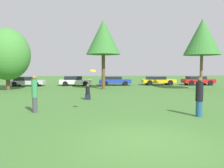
{
  "coord_description": "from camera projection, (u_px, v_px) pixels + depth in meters",
  "views": [
    {
      "loc": [
        -1.54,
        -6.76,
        2.29
      ],
      "look_at": [
        -0.62,
        4.83,
        1.45
      ],
      "focal_mm": 35.45,
      "sensor_mm": 36.0,
      "label": 1
    }
  ],
  "objects": [
    {
      "name": "frisbee",
      "position": [
        93.0,
        71.0,
        11.12
      ],
      "size": [
        0.29,
        0.28,
        0.12
      ],
      "color": "yellow"
    },
    {
      "name": "parked_car_silver",
      "position": [
        27.0,
        81.0,
        28.23
      ],
      "size": [
        4.28,
        1.87,
        1.19
      ],
      "rotation": [
        0.0,
        0.0,
        -0.01
      ],
      "color": "#B2B2B7",
      "rests_on": "ground"
    },
    {
      "name": "parked_car_white",
      "position": [
        75.0,
        81.0,
        29.04
      ],
      "size": [
        4.1,
        1.91,
        1.25
      ],
      "rotation": [
        0.0,
        0.0,
        -0.01
      ],
      "color": "silver",
      "rests_on": "ground"
    },
    {
      "name": "person_thrower",
      "position": [
        35.0,
        93.0,
        11.33
      ],
      "size": [
        0.29,
        0.29,
        1.92
      ],
      "rotation": [
        0.0,
        0.0,
        -0.2
      ],
      "color": "#3F3F47",
      "rests_on": "ground"
    },
    {
      "name": "ground_plane",
      "position": [
        144.0,
        140.0,
        7.0
      ],
      "size": [
        120.0,
        120.0,
        0.0
      ],
      "primitive_type": "plane",
      "color": "#3D6B2D"
    },
    {
      "name": "parked_car_red",
      "position": [
        198.0,
        80.0,
        29.98
      ],
      "size": [
        4.2,
        1.93,
        1.2
      ],
      "rotation": [
        0.0,
        0.0,
        -0.01
      ],
      "color": "red",
      "rests_on": "ground"
    },
    {
      "name": "bystander_sitting",
      "position": [
        88.0,
        93.0,
        16.15
      ],
      "size": [
        0.42,
        0.35,
        1.11
      ],
      "color": "#191E33",
      "rests_on": "ground"
    },
    {
      "name": "tree_0",
      "position": [
        7.0,
        54.0,
        22.96
      ],
      "size": [
        4.69,
        4.69,
        6.4
      ],
      "color": "brown",
      "rests_on": "ground"
    },
    {
      "name": "person_catcher",
      "position": [
        199.0,
        97.0,
        10.39
      ],
      "size": [
        0.34,
        0.34,
        1.85
      ],
      "rotation": [
        0.0,
        0.0,
        2.95
      ],
      "color": "navy",
      "rests_on": "ground"
    },
    {
      "name": "parked_car_blue",
      "position": [
        114.0,
        81.0,
        29.62
      ],
      "size": [
        4.22,
        2.01,
        1.19
      ],
      "rotation": [
        0.0,
        0.0,
        -0.01
      ],
      "color": "#1E389E",
      "rests_on": "ground"
    },
    {
      "name": "parked_car_yellow",
      "position": [
        158.0,
        80.0,
        30.19
      ],
      "size": [
        4.49,
        2.02,
        1.17
      ],
      "rotation": [
        0.0,
        0.0,
        -0.01
      ],
      "color": "gold",
      "rests_on": "ground"
    },
    {
      "name": "tree_1",
      "position": [
        103.0,
        37.0,
        23.97
      ],
      "size": [
        3.74,
        3.74,
        7.52
      ],
      "color": "brown",
      "rests_on": "ground"
    },
    {
      "name": "tree_2",
      "position": [
        202.0,
        37.0,
        23.0
      ],
      "size": [
        3.78,
        3.78,
        7.44
      ],
      "color": "brown",
      "rests_on": "ground"
    }
  ]
}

